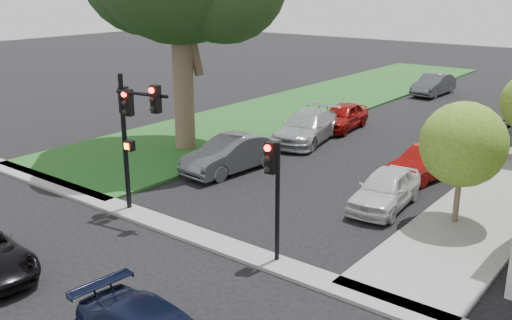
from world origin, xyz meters
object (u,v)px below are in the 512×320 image
Objects in this scene: traffic_signal_secondary at (274,180)px; car_parked_6 at (307,127)px; car_parked_5 at (231,154)px; car_parked_1 at (427,163)px; car_parked_2 at (486,132)px; car_parked_7 at (342,116)px; traffic_signal_main at (131,120)px; car_parked_9 at (434,85)px; small_tree_a at (463,145)px; car_parked_0 at (385,189)px.

traffic_signal_secondary reaches higher than car_parked_6.
car_parked_5 is (-6.67, 5.87, -1.83)m from traffic_signal_secondary.
traffic_signal_secondary is 0.89× the size of car_parked_1.
traffic_signal_secondary reaches higher than car_parked_2.
car_parked_6 is at bearing -97.83° from car_parked_7.
traffic_signal_secondary is 0.68× the size of car_parked_2.
traffic_signal_main is 0.92× the size of car_parked_2.
car_parked_9 is at bearing 127.42° from car_parked_2.
small_tree_a is at bearing 7.12° from car_parked_5.
car_parked_7 is (-7.21, 5.37, 0.06)m from car_parked_1.
car_parked_6 is (-7.34, 1.83, 0.10)m from car_parked_1.
car_parked_9 reaches higher than car_parked_0.
car_parked_0 is at bearing 83.56° from traffic_signal_secondary.
car_parked_1 is at bearing -42.47° from car_parked_7.
car_parked_0 reaches higher than car_parked_1.
traffic_signal_main is 1.20× the size of car_parked_0.
car_parked_5 is 1.01× the size of car_parked_9.
car_parked_5 is at bearing -96.15° from car_parked_7.
car_parked_1 is at bearing 36.69° from car_parked_5.
car_parked_0 is (6.95, 6.10, -2.79)m from traffic_signal_main.
small_tree_a reaches higher than car_parked_7.
small_tree_a is 5.42m from car_parked_1.
traffic_signal_secondary is 17.13m from car_parked_7.
small_tree_a is 11.89m from car_parked_6.
car_parked_5 reaches higher than car_parked_2.
car_parked_2 is at bearing 86.39° from traffic_signal_secondary.
traffic_signal_secondary reaches higher than car_parked_0.
car_parked_1 is 20.19m from car_parked_9.
car_parked_0 is at bearing 7.33° from car_parked_5.
car_parked_0 is 0.89× the size of car_parked_9.
car_parked_1 is 0.77× the size of car_parked_6.
car_parked_5 is (-7.36, -0.27, 0.08)m from car_parked_0.
car_parked_9 is at bearing 102.51° from traffic_signal_secondary.
traffic_signal_main reaches higher than car_parked_0.
traffic_signal_secondary is (6.25, -0.04, -0.88)m from traffic_signal_main.
car_parked_7 is at bearing 76.12° from car_parked_6.
car_parked_6 is at bearing 92.26° from traffic_signal_main.
car_parked_6 is (-10.08, 5.95, -2.10)m from small_tree_a.
traffic_signal_secondary is 0.78× the size of car_parked_5.
car_parked_0 is at bearing -178.64° from small_tree_a.
car_parked_2 is (0.47, 6.68, 0.07)m from car_parked_1.
car_parked_7 is at bearing 91.28° from traffic_signal_main.
traffic_signal_main is 15.90m from car_parked_7.
small_tree_a is 11.42m from traffic_signal_main.
small_tree_a is 11.24m from car_parked_2.
car_parked_1 is at bearing -25.83° from car_parked_6.
car_parked_0 is 0.77× the size of car_parked_2.
traffic_signal_main is 1.20× the size of car_parked_1.
car_parked_5 is 9.83m from car_parked_7.
car_parked_5 is (-7.27, -4.46, 0.10)m from car_parked_1.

